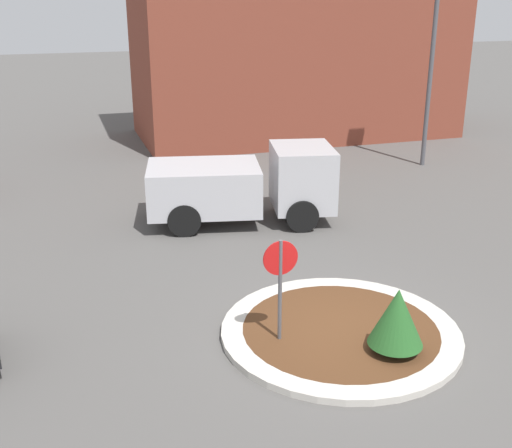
{
  "coord_description": "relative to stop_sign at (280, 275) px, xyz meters",
  "views": [
    {
      "loc": [
        -4.71,
        -9.6,
        6.1
      ],
      "look_at": [
        -0.61,
        3.29,
        1.13
      ],
      "focal_mm": 45.0,
      "sensor_mm": 36.0,
      "label": 1
    }
  ],
  "objects": [
    {
      "name": "traffic_island",
      "position": [
        1.21,
        -0.0,
        -1.34
      ],
      "size": [
        4.47,
        4.47,
        0.13
      ],
      "color": "#BCB7AD",
      "rests_on": "ground_plane"
    },
    {
      "name": "stop_sign",
      "position": [
        0.0,
        0.0,
        0.0
      ],
      "size": [
        0.64,
        0.07,
        2.05
      ],
      "color": "#4C4C51",
      "rests_on": "ground_plane"
    },
    {
      "name": "island_shrub",
      "position": [
        1.78,
        -1.01,
        -0.6
      ],
      "size": [
        0.97,
        0.97,
        1.19
      ],
      "color": "brown",
      "rests_on": "traffic_island"
    },
    {
      "name": "ground_plane",
      "position": [
        1.21,
        -0.0,
        -1.4
      ],
      "size": [
        120.0,
        120.0,
        0.0
      ],
      "primitive_type": "plane",
      "color": "#514F4C"
    },
    {
      "name": "light_pole",
      "position": [
        9.3,
        10.4,
        2.49
      ],
      "size": [
        0.7,
        0.3,
        6.67
      ],
      "color": "#4C4C51",
      "rests_on": "ground_plane"
    },
    {
      "name": "utility_truck",
      "position": [
        1.3,
        6.55,
        -0.33
      ],
      "size": [
        5.34,
        3.06,
        2.07
      ],
      "rotation": [
        0.0,
        0.0,
        -0.2
      ],
      "color": "#B2B2B7",
      "rests_on": "ground_plane"
    },
    {
      "name": "storefront_building",
      "position": [
        6.73,
        16.93,
        2.53
      ],
      "size": [
        13.44,
        6.07,
        7.86
      ],
      "color": "brown",
      "rests_on": "ground_plane"
    }
  ]
}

